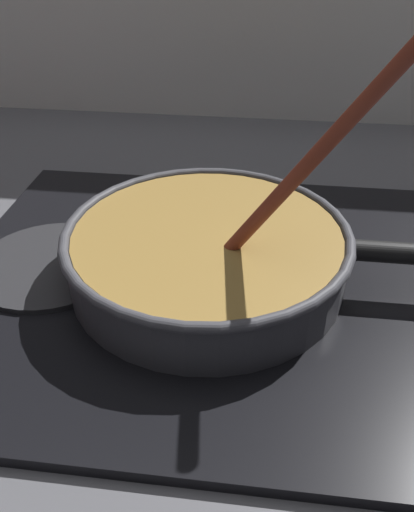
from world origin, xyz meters
The scene contains 5 objects.
ground centered at (0.00, 0.00, -0.02)m, with size 2.40×1.60×0.04m, color #4C4C51.
hob_plate centered at (0.02, 0.24, 0.01)m, with size 0.56×0.48×0.01m, color black.
burner_ring centered at (0.02, 0.24, 0.02)m, with size 0.20×0.20×0.01m, color #592D0C.
spare_burner centered at (-0.16, 0.24, 0.01)m, with size 0.17×0.17×0.01m, color #262628.
cooking_pan centered at (0.02, 0.24, 0.05)m, with size 0.46×0.30×0.28m.
Camera 1 is at (0.08, -0.21, 0.36)m, focal length 37.23 mm.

